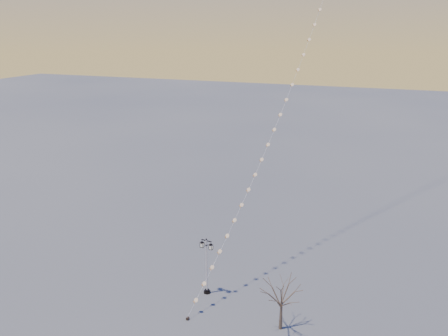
% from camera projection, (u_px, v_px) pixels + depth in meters
% --- Properties ---
extents(ground, '(300.00, 300.00, 0.00)m').
position_uv_depth(ground, '(205.00, 324.00, 34.59)').
color(ground, '#4E504F').
rests_on(ground, ground).
extents(street_lamp, '(1.29, 0.57, 5.13)m').
position_uv_depth(street_lamp, '(207.00, 263.00, 37.76)').
color(street_lamp, black).
rests_on(street_lamp, ground).
extents(bare_tree, '(2.59, 2.59, 4.29)m').
position_uv_depth(bare_tree, '(282.00, 294.00, 33.17)').
color(bare_tree, brown).
rests_on(bare_tree, ground).
extents(kite_train, '(9.97, 37.91, 47.37)m').
position_uv_depth(kite_train, '(309.00, 7.00, 43.08)').
color(kite_train, black).
rests_on(kite_train, ground).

